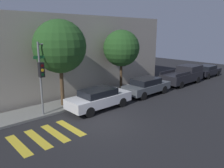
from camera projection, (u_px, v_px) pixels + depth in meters
The scene contains 11 objects.
ground_plane at pixel (102, 124), 12.84m from camera, with size 60.00×60.00×0.00m, color black.
sidewalk at pixel (64, 105), 15.94m from camera, with size 26.00×2.31×0.14m, color slate.
building_row at pixel (34, 56), 18.44m from camera, with size 26.00×6.00×6.61m, color #A89E8E.
crosswalk at pixel (47, 136), 11.38m from camera, with size 3.34×2.60×0.00m.
traffic_light_pole at pixel (48, 66), 13.49m from camera, with size 2.44×0.56×4.71m.
sedan_near_corner at pixel (99, 98), 15.15m from camera, with size 4.68×1.81×1.46m.
sedan_middle at pixel (147, 86), 18.59m from camera, with size 4.53×1.81×1.45m.
pickup_truck at pixel (184, 75), 22.51m from camera, with size 5.27×2.00×1.81m.
sedan_far_end at pixel (207, 71), 26.06m from camera, with size 4.28×1.78×1.36m.
tree_near_corner at pixel (60, 47), 14.79m from camera, with size 3.63×3.63×6.12m.
tree_midblock at pixel (121, 48), 18.76m from camera, with size 3.13×3.13×5.46m.
Camera 1 is at (-7.61, -9.20, 5.31)m, focal length 35.00 mm.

